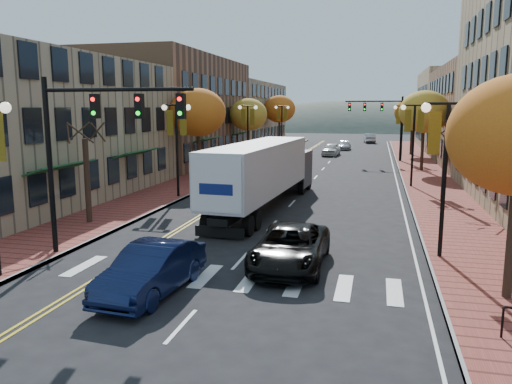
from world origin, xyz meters
The scene contains 28 objects.
ground centered at (0.00, 0.00, 0.00)m, with size 200.00×200.00×0.00m, color black.
sidewalk_left centered at (-9.00, 32.50, 0.07)m, with size 4.00×85.00×0.15m, color brown.
sidewalk_right centered at (9.00, 32.50, 0.07)m, with size 4.00×85.00×0.15m, color brown.
building_left_near centered at (-17.00, 13.00, 4.50)m, with size 12.00×22.00×9.00m, color #9E8966.
building_left_mid centered at (-17.00, 36.00, 5.50)m, with size 12.00×24.00×11.00m, color brown.
building_left_far centered at (-17.00, 61.00, 4.75)m, with size 12.00×26.00×9.50m, color #9E8966.
building_right_far centered at (18.50, 64.00, 5.50)m, with size 15.00×20.00×11.00m, color #9E8966.
tree_left_a centered at (-9.00, 8.00, 2.25)m, with size 0.28×0.28×4.20m.
tree_left_b centered at (-9.00, 24.00, 5.45)m, with size 4.48×4.48×7.21m.
tree_left_c centered at (-9.00, 40.00, 5.05)m, with size 4.16×4.16×6.69m.
tree_left_d centered at (-9.00, 58.00, 5.60)m, with size 4.61×4.61×7.42m.
tree_right_b centered at (9.00, 18.00, 2.25)m, with size 0.28×0.28×4.20m.
tree_right_c centered at (9.00, 34.00, 5.45)m, with size 4.48×4.48×7.21m.
tree_right_d centered at (9.00, 50.00, 5.29)m, with size 4.35×4.35×7.00m.
lamp_left_b centered at (-7.50, 16.00, 4.29)m, with size 1.96×0.36×6.05m.
lamp_left_c centered at (-7.50, 34.00, 4.29)m, with size 1.96×0.36×6.05m.
lamp_left_d centered at (-7.50, 52.00, 4.29)m, with size 1.96×0.36×6.05m.
lamp_right_a centered at (7.50, 6.00, 4.29)m, with size 1.96×0.36×6.05m.
lamp_right_b centered at (7.50, 24.00, 4.29)m, with size 1.96×0.36×6.05m.
lamp_right_c centered at (7.50, 42.00, 4.29)m, with size 1.96×0.36×6.05m.
traffic_mast_near centered at (-5.48, 3.00, 4.92)m, with size 6.10×0.35×7.00m.
traffic_mast_far centered at (5.48, 42.00, 4.92)m, with size 6.10×0.34×7.00m.
semi_truck centered at (-1.27, 14.09, 2.28)m, with size 3.47×15.76×3.91m.
navy_sedan centered at (-1.82, 0.07, 0.79)m, with size 1.67×4.80×1.58m, color #0D1534.
black_suv centered at (2.00, 3.76, 0.76)m, with size 2.52×5.45×1.52m, color black.
car_far_white centered at (-0.50, 47.71, 0.77)m, with size 1.81×4.51×1.54m, color silver.
car_far_silver centered at (0.50, 56.70, 0.59)m, with size 1.65×4.06×1.18m, color #AAAAB2.
car_far_oncoming centered at (3.65, 71.80, 0.77)m, with size 1.63×4.66×1.54m, color #B8B9C0.
Camera 1 is at (4.98, -13.88, 5.86)m, focal length 35.00 mm.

